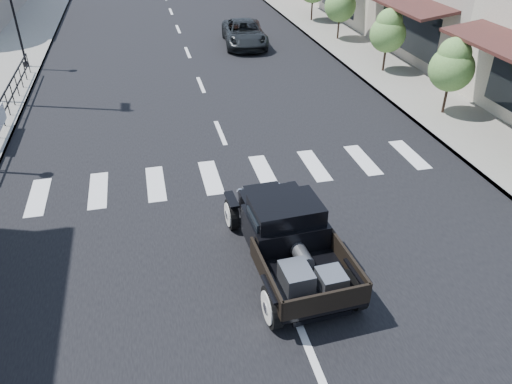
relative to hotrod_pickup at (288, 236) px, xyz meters
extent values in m
plane|color=black|center=(-0.29, 0.29, -0.79)|extent=(120.00, 120.00, 0.00)
cube|color=black|center=(-0.29, 15.29, -0.78)|extent=(14.00, 80.00, 0.02)
cube|color=gray|center=(-8.79, 15.29, -0.72)|extent=(3.00, 80.00, 0.15)
cube|color=gray|center=(8.21, 15.29, -0.72)|extent=(3.00, 80.00, 0.15)
cube|color=#A89D8D|center=(14.71, 13.29, 1.46)|extent=(10.00, 9.00, 4.50)
imported|color=black|center=(2.84, 17.97, -0.16)|extent=(2.51, 4.74, 1.27)
camera|label=1|loc=(-2.68, -8.38, 6.55)|focal=35.00mm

